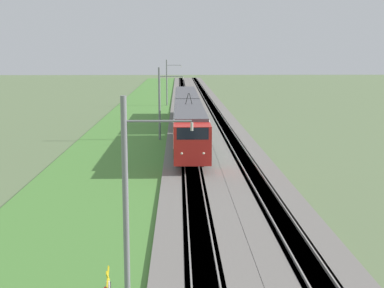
# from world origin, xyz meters

# --- Properties ---
(ballast_main) EXTENTS (240.00, 4.40, 0.30)m
(ballast_main) POSITION_xyz_m (50.00, 0.00, 0.15)
(ballast_main) COLOR slate
(ballast_main) RESTS_ON ground
(ballast_adjacent) EXTENTS (240.00, 4.40, 0.30)m
(ballast_adjacent) POSITION_xyz_m (50.00, -4.38, 0.15)
(ballast_adjacent) COLOR slate
(ballast_adjacent) RESTS_ON ground
(track_main) EXTENTS (240.00, 1.57, 0.45)m
(track_main) POSITION_xyz_m (50.00, 0.00, 0.16)
(track_main) COLOR #4C4238
(track_main) RESTS_ON ground
(track_adjacent) EXTENTS (240.00, 1.57, 0.45)m
(track_adjacent) POSITION_xyz_m (50.00, -4.38, 0.16)
(track_adjacent) COLOR #4C4238
(track_adjacent) RESTS_ON ground
(grass_verge) EXTENTS (240.00, 12.07, 0.12)m
(grass_verge) POSITION_xyz_m (50.00, 5.26, 0.06)
(grass_verge) COLOR #4C8438
(grass_verge) RESTS_ON ground
(passenger_train) EXTENTS (40.59, 2.83, 5.16)m
(passenger_train) POSITION_xyz_m (44.18, 0.00, 2.42)
(passenger_train) COLOR red
(passenger_train) RESTS_ON ground
(catenary_mast_near) EXTENTS (0.22, 2.56, 7.49)m
(catenary_mast_near) POSITION_xyz_m (5.35, 2.85, 3.88)
(catenary_mast_near) COLOR slate
(catenary_mast_near) RESTS_ON ground
(catenary_mast_mid) EXTENTS (0.22, 2.56, 7.48)m
(catenary_mast_mid) POSITION_xyz_m (40.82, 2.85, 3.88)
(catenary_mast_mid) COLOR slate
(catenary_mast_mid) RESTS_ON ground
(catenary_mast_far) EXTENTS (0.22, 2.56, 7.73)m
(catenary_mast_far) POSITION_xyz_m (76.30, 2.86, 4.00)
(catenary_mast_far) COLOR slate
(catenary_mast_far) RESTS_ON ground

